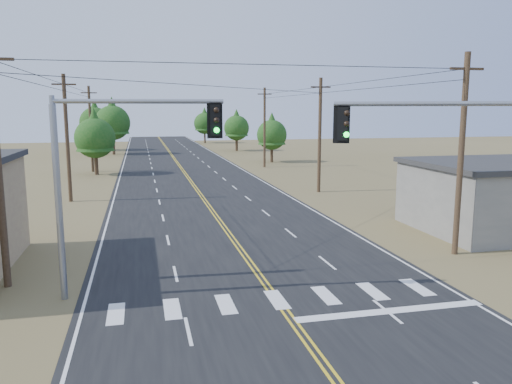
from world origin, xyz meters
name	(u,v)px	position (x,y,z in m)	size (l,w,h in m)	color
road	(205,200)	(0.00, 30.00, 0.01)	(15.00, 200.00, 0.02)	black
utility_pole_left_mid	(67,137)	(-10.50, 32.00, 5.12)	(1.80, 0.30, 10.00)	#4C3826
utility_pole_left_far	(91,128)	(-10.50, 52.00, 5.12)	(1.80, 0.30, 10.00)	#4C3826
utility_pole_right_near	(461,154)	(10.50, 12.00, 5.12)	(1.80, 0.30, 10.00)	#4C3826
utility_pole_right_mid	(320,134)	(10.50, 32.00, 5.12)	(1.80, 0.30, 10.00)	#4C3826
utility_pole_right_far	(265,127)	(10.50, 52.00, 5.12)	(1.80, 0.30, 10.00)	#4C3826
signal_mast_left	(106,164)	(-6.20, 9.75, 5.25)	(6.32, 1.20, 7.78)	gray
signal_mast_right	(479,171)	(6.13, 4.85, 5.24)	(6.46, 3.10, 7.66)	gray
tree_left_near	(95,134)	(-9.84, 49.04, 4.58)	(4.49, 4.49, 7.49)	#3F2D1E
tree_left_mid	(112,119)	(-9.17, 75.49, 5.75)	(5.64, 5.64, 9.39)	#3F2D1E
tree_left_far	(95,119)	(-12.64, 84.71, 5.57)	(5.46, 5.46, 9.10)	#3F2D1E
tree_right_near	(272,132)	(12.97, 57.71, 4.24)	(4.16, 4.16, 6.93)	#3F2D1E
tree_right_mid	(237,125)	(11.90, 78.14, 4.53)	(4.45, 4.45, 7.41)	#3F2D1E
tree_right_far	(205,121)	(9.10, 100.82, 4.79)	(4.70, 4.70, 7.83)	#3F2D1E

